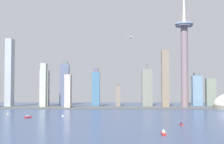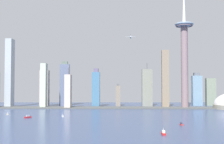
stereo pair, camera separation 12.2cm
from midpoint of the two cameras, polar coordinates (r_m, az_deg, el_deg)
The scene contains 19 objects.
waterfront_pier at distance 751.07m, azimuth -2.41°, elevation -6.73°, with size 753.56×58.05×2.63m, color #4A4D4C.
observation_tower at distance 775.48m, azimuth 13.49°, elevation 4.34°, with size 46.55×46.55×319.65m.
skyscraper_0 at distance 829.74m, azimuth -18.73°, elevation -0.17°, with size 16.34×27.67×177.22m.
skyscraper_1 at distance 829.27m, azimuth 1.15°, elevation -4.45°, with size 12.67×25.51×60.78m.
skyscraper_2 at distance 825.92m, azimuth 6.63°, elevation -2.96°, with size 27.46×23.81×116.67m.
skyscraper_3 at distance 797.15m, azimuth -3.03°, elevation -3.17°, with size 19.89×27.07×100.89m.
skyscraper_4 at distance 887.61m, azimuth 18.12°, elevation -3.59°, with size 26.64×15.46×76.03m.
skyscraper_5 at distance 776.72m, azimuth 10.02°, elevation -1.26°, with size 17.78×13.48×146.07m.
skyscraper_6 at distance 879.62m, azimuth 15.70°, elevation -3.29°, with size 26.48×21.61×91.63m.
skyscraper_7 at distance 851.26m, azimuth -8.91°, elevation -2.32°, with size 26.23×14.33×122.96m.
skyscraper_8 at distance 838.58m, azimuth -12.61°, elevation -3.00°, with size 23.16×19.94×107.50m.
skyscraper_10 at distance 782.59m, azimuth -12.74°, elevation -2.51°, with size 13.98×20.41×111.73m.
skyscraper_11 at distance 754.20m, azimuth -8.28°, elevation -3.63°, with size 14.61×24.87×99.41m.
boat_0 at distance 621.68m, azimuth -19.09°, elevation -7.50°, with size 5.89×8.64×3.34m.
boat_1 at distance 447.65m, azimuth 12.94°, elevation -9.56°, with size 3.53×9.84×3.95m.
boat_3 at distance 557.17m, azimuth -9.28°, elevation -8.16°, with size 4.33×6.57×8.16m.
boat_4 at distance 360.50m, azimuth 9.70°, elevation -11.27°, with size 4.35×15.73×7.82m.
boat_7 at distance 551.25m, azimuth -15.59°, elevation -8.14°, with size 11.16×12.58×5.01m.
airplane at distance 786.04m, azimuth 3.55°, elevation 6.56°, with size 27.78×31.80×7.92m.
Camera 2 is at (51.83, -291.02, 57.00)m, focal length 48.49 mm.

